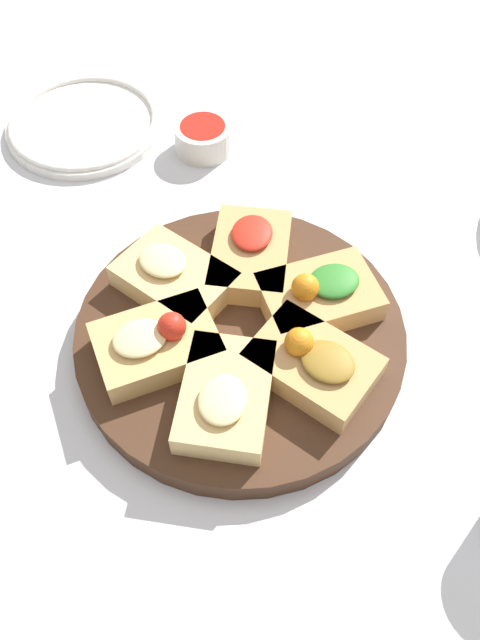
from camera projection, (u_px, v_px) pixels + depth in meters
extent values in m
plane|color=silver|center=(240.00, 343.00, 0.59)|extent=(3.00, 3.00, 0.00)
cylinder|color=#422819|center=(240.00, 336.00, 0.58)|extent=(0.31, 0.31, 0.03)
cube|color=tan|center=(250.00, 255.00, 0.61)|extent=(0.11, 0.13, 0.03)
ellipsoid|color=red|center=(252.00, 233.00, 0.60)|extent=(0.06, 0.06, 0.01)
cube|color=#DBB775|center=(175.00, 279.00, 0.59)|extent=(0.12, 0.13, 0.03)
ellipsoid|color=beige|center=(162.00, 260.00, 0.58)|extent=(0.06, 0.06, 0.01)
cube|color=tan|center=(158.00, 347.00, 0.55)|extent=(0.11, 0.08, 0.03)
ellipsoid|color=beige|center=(141.00, 341.00, 0.53)|extent=(0.05, 0.04, 0.01)
sphere|color=red|center=(173.00, 328.00, 0.53)|extent=(0.03, 0.03, 0.03)
cube|color=#DBB775|center=(226.00, 396.00, 0.52)|extent=(0.11, 0.13, 0.03)
ellipsoid|color=beige|center=(223.00, 400.00, 0.50)|extent=(0.06, 0.06, 0.01)
cube|color=tan|center=(312.00, 364.00, 0.54)|extent=(0.12, 0.13, 0.03)
ellipsoid|color=olive|center=(328.00, 362.00, 0.52)|extent=(0.06, 0.06, 0.01)
sphere|color=orange|center=(299.00, 342.00, 0.52)|extent=(0.03, 0.03, 0.03)
cube|color=tan|center=(320.00, 298.00, 0.58)|extent=(0.11, 0.07, 0.03)
ellipsoid|color=#2D7A28|center=(335.00, 283.00, 0.57)|extent=(0.05, 0.04, 0.01)
sphere|color=orange|center=(306.00, 289.00, 0.56)|extent=(0.03, 0.03, 0.03)
cylinder|color=white|center=(85.00, 126.00, 0.77)|extent=(0.19, 0.19, 0.01)
torus|color=white|center=(84.00, 121.00, 0.77)|extent=(0.18, 0.18, 0.01)
cylinder|color=silver|center=(203.00, 138.00, 0.74)|extent=(0.07, 0.07, 0.03)
cylinder|color=#B22319|center=(203.00, 128.00, 0.73)|extent=(0.05, 0.05, 0.01)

